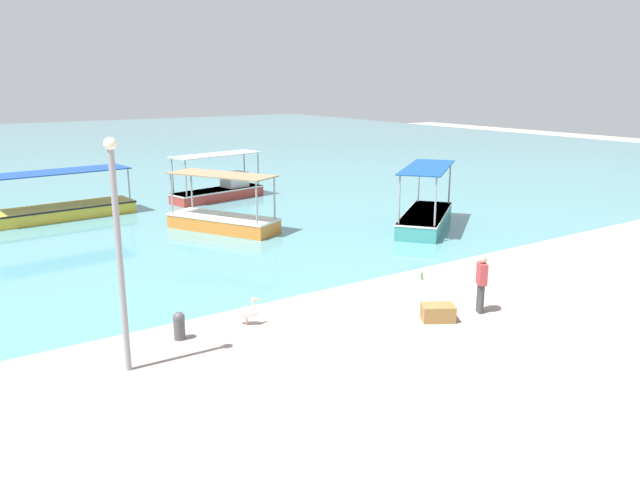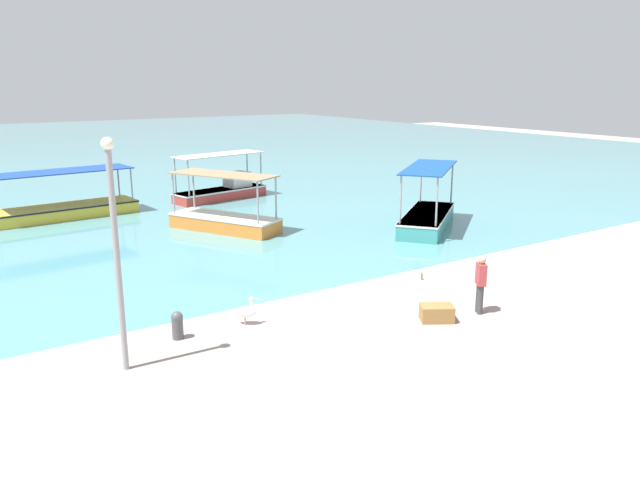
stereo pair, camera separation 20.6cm
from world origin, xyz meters
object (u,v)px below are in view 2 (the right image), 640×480
at_px(cargo_crate, 437,313).
at_px(glass_bottle, 422,277).
at_px(fishing_boat_outer, 223,189).
at_px(fishing_boat_far_right, 225,219).
at_px(pelican, 246,311).
at_px(mooring_bollard, 177,324).
at_px(fishing_boat_near_left, 427,216).
at_px(lamp_post, 116,243).
at_px(fisherman_standing, 481,283).
at_px(fishing_boat_far_left, 63,208).

height_order(cargo_crate, glass_bottle, cargo_crate).
height_order(fishing_boat_outer, glass_bottle, fishing_boat_outer).
bearing_deg(fishing_boat_far_right, glass_bottle, -76.34).
bearing_deg(fishing_boat_far_right, pelican, -112.13).
distance_m(mooring_bollard, glass_bottle, 8.61).
bearing_deg(fishing_boat_far_right, fishing_boat_outer, 65.55).
xyz_separation_m(fishing_boat_outer, pelican, (-7.38, -17.33, -0.20)).
relative_size(fishing_boat_far_right, glass_bottle, 19.57).
height_order(fishing_boat_outer, fishing_boat_far_right, fishing_boat_outer).
xyz_separation_m(fishing_boat_far_right, pelican, (-4.23, -10.39, -0.13)).
relative_size(pelican, cargo_crate, 0.90).
relative_size(fishing_boat_near_left, glass_bottle, 20.35).
bearing_deg(fishing_boat_outer, pelican, -113.07).
bearing_deg(fishing_boat_near_left, glass_bottle, -134.15).
height_order(fishing_boat_outer, lamp_post, lamp_post).
bearing_deg(fishing_boat_outer, cargo_crate, -98.14).
height_order(fishing_boat_near_left, fisherman_standing, fishing_boat_near_left).
relative_size(fishing_boat_far_left, cargo_crate, 7.82).
xyz_separation_m(fishing_boat_far_left, fisherman_standing, (7.14, -19.97, 0.44)).
height_order(fishing_boat_near_left, fishing_boat_far_left, fishing_boat_near_left).
distance_m(fishing_boat_near_left, fishing_boat_outer, 12.48).
bearing_deg(glass_bottle, pelican, -177.59).
bearing_deg(pelican, fishing_boat_outer, 66.93).
bearing_deg(fishing_boat_near_left, pelican, -154.43).
bearing_deg(lamp_post, mooring_bollard, 31.31).
height_order(fishing_boat_far_left, fishing_boat_outer, fishing_boat_outer).
bearing_deg(pelican, fisherman_standing, -25.96).
bearing_deg(mooring_bollard, fisherman_standing, -20.92).
xyz_separation_m(lamp_post, mooring_bollard, (1.64, 1.00, -2.62)).
relative_size(fishing_boat_near_left, pelican, 6.87).
xyz_separation_m(fishing_boat_near_left, mooring_bollard, (-13.89, -5.62, -0.14)).
bearing_deg(pelican, lamp_post, -165.98).
bearing_deg(glass_bottle, cargo_crate, -126.13).
relative_size(fishing_boat_far_right, pelican, 6.61).
xyz_separation_m(fishing_boat_near_left, fishing_boat_far_left, (-13.15, 11.33, -0.07)).
height_order(fishing_boat_far_right, glass_bottle, fishing_boat_far_right).
distance_m(fishing_boat_far_left, glass_bottle, 18.54).
height_order(fishing_boat_far_left, pelican, fishing_boat_far_left).
height_order(lamp_post, cargo_crate, lamp_post).
height_order(lamp_post, glass_bottle, lamp_post).
xyz_separation_m(fishing_boat_far_left, fishing_boat_far_right, (5.40, -6.67, 0.04)).
bearing_deg(mooring_bollard, pelican, -3.28).
relative_size(lamp_post, fisherman_standing, 3.15).
bearing_deg(cargo_crate, fishing_boat_far_left, 106.11).
height_order(pelican, mooring_bollard, pelican).
bearing_deg(glass_bottle, lamp_post, -173.48).
distance_m(fishing_boat_far_right, lamp_post, 13.94).
distance_m(fishing_boat_far_left, fisherman_standing, 21.21).
height_order(fishing_boat_far_left, fishing_boat_far_right, fishing_boat_far_right).
bearing_deg(fishing_boat_far_right, lamp_post, -124.62).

